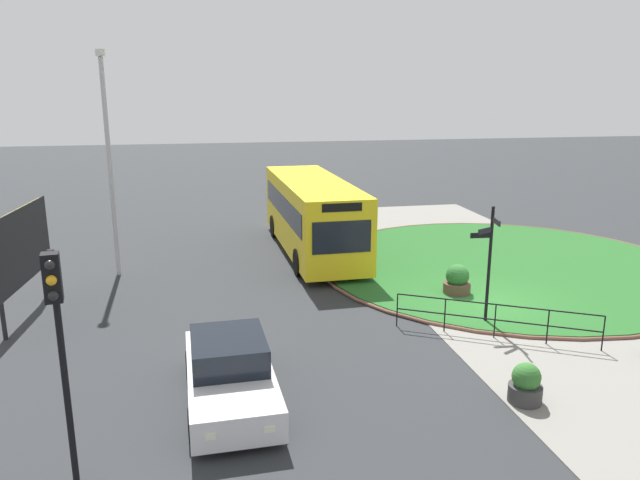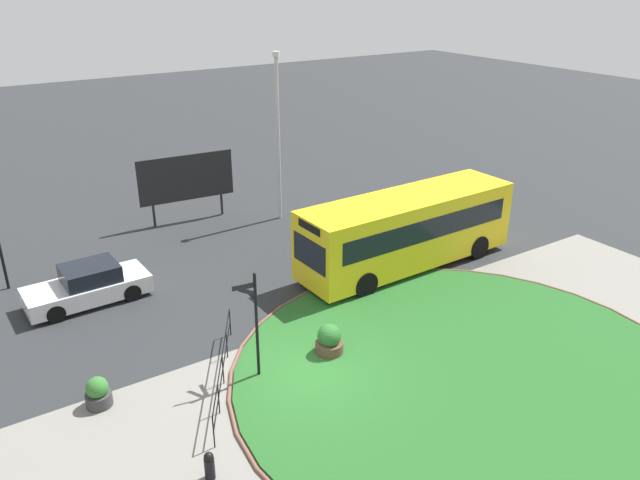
{
  "view_description": "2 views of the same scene",
  "coord_description": "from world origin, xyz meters",
  "px_view_note": "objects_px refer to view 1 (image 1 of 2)",
  "views": [
    {
      "loc": [
        -16.27,
        8.51,
        6.57
      ],
      "look_at": [
        4.68,
        4.35,
        1.17
      ],
      "focal_mm": 33.7,
      "sensor_mm": 36.0,
      "label": 1
    },
    {
      "loc": [
        -8.18,
        -13.18,
        11.1
      ],
      "look_at": [
        3.75,
        5.16,
        1.61
      ],
      "focal_mm": 34.95,
      "sensor_mm": 36.0,
      "label": 2
    }
  ],
  "objects_px": {
    "car_near_lane": "(230,373)",
    "traffic_light_near": "(58,321)",
    "planter_near_signpost": "(526,385)",
    "planter_kerbside": "(457,282)",
    "billboard_left": "(20,248)",
    "signpost_directional": "(489,257)",
    "bus_yellow": "(313,214)",
    "lamppost_tall": "(109,158)"
  },
  "relations": [
    {
      "from": "car_near_lane",
      "to": "traffic_light_near",
      "type": "xyz_separation_m",
      "value": [
        -2.48,
        2.72,
        2.38
      ]
    },
    {
      "from": "car_near_lane",
      "to": "planter_near_signpost",
      "type": "relative_size",
      "value": 4.81
    },
    {
      "from": "traffic_light_near",
      "to": "planter_kerbside",
      "type": "distance_m",
      "value": 13.24
    },
    {
      "from": "car_near_lane",
      "to": "billboard_left",
      "type": "xyz_separation_m",
      "value": [
        6.13,
        5.64,
        1.46
      ]
    },
    {
      "from": "signpost_directional",
      "to": "planter_near_signpost",
      "type": "xyz_separation_m",
      "value": [
        -4.3,
        1.17,
        -1.6
      ]
    },
    {
      "from": "signpost_directional",
      "to": "planter_near_signpost",
      "type": "height_order",
      "value": "signpost_directional"
    },
    {
      "from": "bus_yellow",
      "to": "planter_kerbside",
      "type": "height_order",
      "value": "bus_yellow"
    },
    {
      "from": "planter_kerbside",
      "to": "car_near_lane",
      "type": "bearing_deg",
      "value": 125.39
    },
    {
      "from": "car_near_lane",
      "to": "planter_near_signpost",
      "type": "bearing_deg",
      "value": 75.96
    },
    {
      "from": "bus_yellow",
      "to": "planter_near_signpost",
      "type": "distance_m",
      "value": 13.16
    },
    {
      "from": "traffic_light_near",
      "to": "planter_near_signpost",
      "type": "distance_m",
      "value": 9.38
    },
    {
      "from": "planter_kerbside",
      "to": "lamppost_tall",
      "type": "bearing_deg",
      "value": 67.63
    },
    {
      "from": "signpost_directional",
      "to": "traffic_light_near",
      "type": "height_order",
      "value": "traffic_light_near"
    },
    {
      "from": "traffic_light_near",
      "to": "car_near_lane",
      "type": "bearing_deg",
      "value": 123.94
    },
    {
      "from": "bus_yellow",
      "to": "planter_kerbside",
      "type": "bearing_deg",
      "value": 29.03
    },
    {
      "from": "lamppost_tall",
      "to": "planter_near_signpost",
      "type": "xyz_separation_m",
      "value": [
        -11.31,
        -9.72,
        -3.8
      ]
    },
    {
      "from": "traffic_light_near",
      "to": "billboard_left",
      "type": "relative_size",
      "value": 0.91
    },
    {
      "from": "car_near_lane",
      "to": "planter_kerbside",
      "type": "relative_size",
      "value": 4.11
    },
    {
      "from": "billboard_left",
      "to": "planter_near_signpost",
      "type": "height_order",
      "value": "billboard_left"
    },
    {
      "from": "bus_yellow",
      "to": "planter_near_signpost",
      "type": "bearing_deg",
      "value": 8.42
    },
    {
      "from": "signpost_directional",
      "to": "lamppost_tall",
      "type": "height_order",
      "value": "lamppost_tall"
    },
    {
      "from": "billboard_left",
      "to": "lamppost_tall",
      "type": "bearing_deg",
      "value": -24.22
    },
    {
      "from": "traffic_light_near",
      "to": "billboard_left",
      "type": "height_order",
      "value": "traffic_light_near"
    },
    {
      "from": "car_near_lane",
      "to": "traffic_light_near",
      "type": "height_order",
      "value": "traffic_light_near"
    },
    {
      "from": "car_near_lane",
      "to": "lamppost_tall",
      "type": "xyz_separation_m",
      "value": [
        9.97,
        3.52,
        3.57
      ]
    },
    {
      "from": "car_near_lane",
      "to": "traffic_light_near",
      "type": "relative_size",
      "value": 1.05
    },
    {
      "from": "planter_kerbside",
      "to": "traffic_light_near",
      "type": "bearing_deg",
      "value": 127.37
    },
    {
      "from": "planter_kerbside",
      "to": "planter_near_signpost",
      "type": "bearing_deg",
      "value": 168.34
    },
    {
      "from": "planter_kerbside",
      "to": "bus_yellow",
      "type": "bearing_deg",
      "value": 30.47
    },
    {
      "from": "bus_yellow",
      "to": "lamppost_tall",
      "type": "distance_m",
      "value": 8.08
    },
    {
      "from": "traffic_light_near",
      "to": "lamppost_tall",
      "type": "relative_size",
      "value": 0.53
    },
    {
      "from": "billboard_left",
      "to": "planter_kerbside",
      "type": "distance_m",
      "value": 13.36
    },
    {
      "from": "traffic_light_near",
      "to": "lamppost_tall",
      "type": "bearing_deg",
      "value": 175.21
    },
    {
      "from": "signpost_directional",
      "to": "billboard_left",
      "type": "relative_size",
      "value": 0.76
    },
    {
      "from": "signpost_directional",
      "to": "lamppost_tall",
      "type": "bearing_deg",
      "value": 57.22
    },
    {
      "from": "signpost_directional",
      "to": "lamppost_tall",
      "type": "relative_size",
      "value": 0.44
    },
    {
      "from": "traffic_light_near",
      "to": "planter_kerbside",
      "type": "relative_size",
      "value": 3.91
    },
    {
      "from": "planter_near_signpost",
      "to": "billboard_left",
      "type": "bearing_deg",
      "value": 57.77
    },
    {
      "from": "car_near_lane",
      "to": "traffic_light_near",
      "type": "distance_m",
      "value": 4.39
    },
    {
      "from": "lamppost_tall",
      "to": "planter_near_signpost",
      "type": "bearing_deg",
      "value": -139.31
    },
    {
      "from": "lamppost_tall",
      "to": "planter_kerbside",
      "type": "xyz_separation_m",
      "value": [
        -4.58,
        -11.12,
        -3.74
      ]
    },
    {
      "from": "billboard_left",
      "to": "planter_near_signpost",
      "type": "relative_size",
      "value": 5.01
    }
  ]
}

